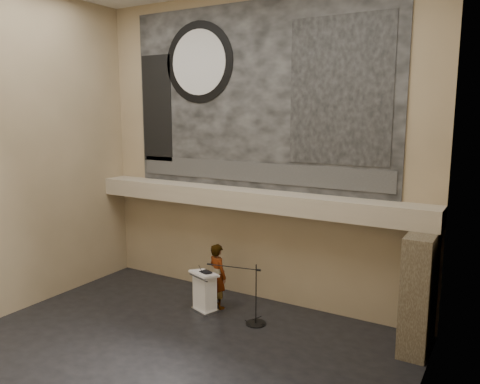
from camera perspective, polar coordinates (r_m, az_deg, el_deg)
The scene contains 19 objects.
floor at distance 11.00m, azimuth -9.01°, elevation -19.22°, with size 10.00×10.00×0.00m, color black.
wall_back at distance 12.99m, azimuth 1.80°, elevation 5.08°, with size 10.00×0.02×8.50m, color #8C7959.
wall_left at distance 13.46m, azimuth -26.23°, elevation 4.25°, with size 0.02×8.00×8.50m, color #8C7959.
wall_right at distance 7.53m, azimuth 20.87°, elevation 1.06°, with size 0.02×8.00×8.50m, color #8C7959.
soffit at distance 12.82m, azimuth 0.91°, elevation -0.84°, with size 10.00×0.80×0.50m, color tan.
sprinkler_left at distance 13.68m, azimuth -5.04°, elevation -1.40°, with size 0.04×0.04×0.06m, color #B2893D.
sprinkler_right at distance 12.02m, azimuth 8.69°, elevation -3.03°, with size 0.04×0.04×0.06m, color #B2893D.
banner at distance 12.93m, azimuth 1.77°, elevation 11.49°, with size 8.00×0.05×5.00m, color black.
banner_text_strip at distance 12.99m, azimuth 1.64°, elevation 2.43°, with size 7.76×0.02×0.55m, color #313131.
banner_clock_rim at distance 13.92m, azimuth -5.05°, elevation 15.46°, with size 2.30×2.30×0.02m, color black.
banner_clock_face at distance 13.90m, azimuth -5.10°, elevation 15.47°, with size 1.84×1.84×0.02m, color silver.
banner_building_print at distance 11.92m, azimuth 12.06°, elevation 11.92°, with size 2.60×0.02×3.60m, color black.
banner_brick_print at distance 14.83m, azimuth -10.09°, elevation 9.97°, with size 1.10×0.02×3.20m, color black.
stone_pier at distance 11.33m, azimuth 20.99°, elevation -11.35°, with size 0.60×1.40×2.70m, color #423729.
lectern at distance 12.82m, azimuth -4.33°, elevation -12.04°, with size 0.85×0.72×1.14m.
binder at distance 12.58m, azimuth -4.20°, elevation -9.71°, with size 0.29×0.23×0.04m, color black.
papers at distance 12.69m, azimuth -4.78°, elevation -9.62°, with size 0.22×0.31×0.01m, color white.
speaker_person at distance 12.93m, azimuth -2.74°, elevation -10.18°, with size 0.66×0.43×1.80m, color silver.
mic_stand at distance 12.23m, azimuth 1.71°, elevation -14.71°, with size 1.57×0.52×1.57m.
Camera 1 is at (6.22, -7.35, 5.30)m, focal length 35.00 mm.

